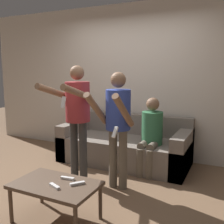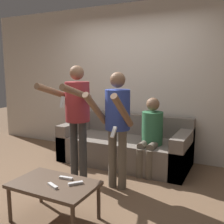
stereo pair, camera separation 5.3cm
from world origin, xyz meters
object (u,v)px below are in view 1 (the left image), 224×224
(couch, at_px, (125,146))
(remote_near, at_px, (55,186))
(person_standing_right, at_px, (117,118))
(coffee_table, at_px, (56,187))
(person_seated, at_px, (151,132))
(remote_far, at_px, (67,178))
(remote_mid, at_px, (77,183))
(person_standing_left, at_px, (77,109))

(couch, distance_m, remote_near, 2.01)
(person_standing_right, height_order, remote_near, person_standing_right)
(couch, distance_m, coffee_table, 1.93)
(coffee_table, distance_m, remote_near, 0.11)
(person_seated, distance_m, remote_far, 1.63)
(person_standing_right, relative_size, person_seated, 1.34)
(person_seated, distance_m, remote_mid, 1.66)
(couch, xyz_separation_m, coffee_table, (0.06, -1.93, 0.10))
(coffee_table, xyz_separation_m, remote_near, (0.05, -0.08, 0.06))
(coffee_table, bearing_deg, remote_mid, 17.94)
(couch, xyz_separation_m, remote_mid, (0.28, -1.85, 0.15))
(person_standing_right, xyz_separation_m, coffee_table, (-0.25, -0.97, -0.57))
(person_standing_left, height_order, coffee_table, person_standing_left)
(person_seated, height_order, remote_mid, person_seated)
(person_standing_right, xyz_separation_m, remote_mid, (-0.03, -0.89, -0.52))
(couch, bearing_deg, person_seated, -23.16)
(couch, bearing_deg, coffee_table, -88.27)
(person_standing_left, bearing_deg, remote_near, -68.31)
(remote_near, bearing_deg, person_seated, 76.92)
(person_standing_right, bearing_deg, person_standing_left, -179.87)
(person_standing_right, relative_size, coffee_table, 1.76)
(person_seated, bearing_deg, coffee_table, -105.27)
(remote_mid, bearing_deg, person_seated, 81.45)
(remote_near, bearing_deg, coffee_table, 123.30)
(couch, distance_m, person_standing_left, 1.25)
(person_standing_right, relative_size, remote_far, 9.95)
(remote_far, bearing_deg, person_seated, 75.33)
(person_standing_right, bearing_deg, remote_mid, -91.82)
(person_standing_left, xyz_separation_m, person_standing_right, (0.61, 0.00, -0.07))
(remote_near, distance_m, remote_far, 0.21)
(coffee_table, height_order, remote_near, remote_near)
(remote_near, bearing_deg, person_standing_right, 79.32)
(couch, bearing_deg, remote_near, -86.88)
(person_standing_right, xyz_separation_m, remote_far, (-0.19, -0.83, -0.52))
(couch, height_order, coffee_table, couch)
(person_standing_right, height_order, coffee_table, person_standing_right)
(person_standing_right, bearing_deg, remote_near, -100.68)
(person_standing_right, distance_m, remote_mid, 1.03)
(person_standing_left, relative_size, remote_near, 10.54)
(person_standing_left, distance_m, coffee_table, 1.22)
(person_standing_left, xyz_separation_m, remote_near, (0.41, -1.04, -0.59))
(remote_near, height_order, remote_far, same)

